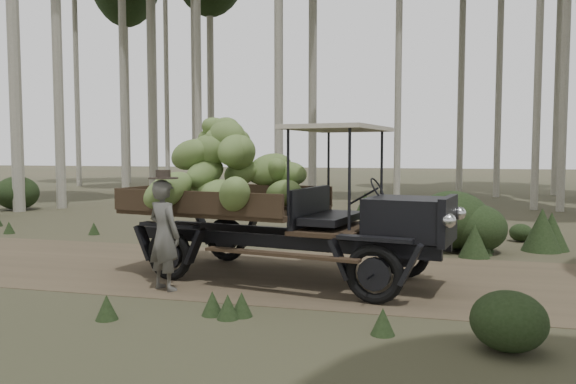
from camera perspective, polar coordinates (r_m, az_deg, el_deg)
name	(u,v)px	position (r m, az deg, el deg)	size (l,w,h in m)	color
ground	(163,266)	(10.09, -12.56, -7.39)	(120.00, 120.00, 0.00)	#473D2B
dirt_track	(163,266)	(10.09, -12.56, -7.37)	(70.00, 4.00, 0.01)	brown
banana_truck	(256,184)	(8.87, -3.30, 0.86)	(5.40, 2.95, 2.66)	black
farmer	(164,234)	(8.27, -12.47, -4.15)	(0.69, 0.59, 1.74)	#52504B
undergrowth	(8,238)	(10.59, -26.54, -4.23)	(24.91, 22.84, 1.37)	#233319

